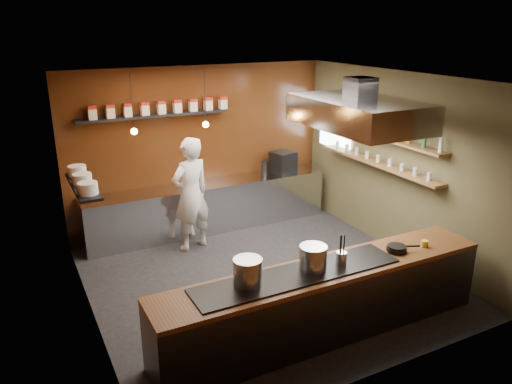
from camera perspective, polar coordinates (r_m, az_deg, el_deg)
floor at (r=7.76m, az=0.88°, el=-9.82°), size 5.00×5.00×0.00m
back_wall at (r=9.35m, az=-6.32°, el=5.03°), size 5.00×0.00×5.00m
left_wall at (r=6.44m, az=-19.13°, el=-2.46°), size 0.00×5.00×5.00m
right_wall at (r=8.57m, az=15.87°, el=3.12°), size 0.00×5.00×5.00m
ceiling at (r=6.84m, az=1.00°, el=12.79°), size 5.00×5.00×0.00m
window_pane at (r=9.73m, az=9.08°, el=7.86°), size 0.00×1.00×1.00m
prep_counter at (r=9.37m, az=-5.36°, el=-1.65°), size 4.60×0.65×0.90m
pass_counter at (r=6.35m, az=7.82°, el=-12.25°), size 4.40×0.72×0.94m
tin_shelf at (r=8.80m, az=-11.68°, el=8.54°), size 2.60×0.26×0.04m
plate_shelf at (r=7.38m, az=-19.16°, el=0.66°), size 0.30×1.40×0.04m
bottle_shelf_upper at (r=8.58m, az=13.98°, el=6.20°), size 0.26×2.80×0.04m
bottle_shelf_lower at (r=8.70m, az=13.73°, el=3.18°), size 0.26×2.80×0.04m
extractor_hood at (r=7.29m, az=11.66°, el=8.87°), size 1.20×2.00×0.72m
pendant_left at (r=8.06m, az=-13.78°, el=7.10°), size 0.10×0.10×0.95m
pendant_right at (r=8.41m, az=-5.77°, el=8.02°), size 0.10×0.10×0.95m
storage_tins at (r=8.82m, az=-10.79°, el=9.48°), size 2.43×0.13×0.22m
plate_stacks at (r=7.35m, az=-19.24°, el=1.40°), size 0.26×1.16×0.16m
bottles at (r=8.56m, az=14.05°, el=7.11°), size 0.06×2.66×0.24m
wine_glasses at (r=8.67m, az=13.78°, el=3.72°), size 0.07×2.37×0.13m
stockpot_large at (r=5.60m, az=-0.95°, el=-9.14°), size 0.36×0.36×0.32m
stockpot_small at (r=5.95m, az=6.53°, el=-7.52°), size 0.42×0.42×0.31m
utensil_crock at (r=6.15m, az=9.73°, el=-7.50°), size 0.14×0.14×0.17m
frying_pan at (r=6.70m, az=15.82°, el=-6.16°), size 0.41×0.26×0.06m
butter_jar at (r=6.95m, az=18.70°, el=-5.61°), size 0.12×0.12×0.09m
espresso_machine at (r=9.81m, az=3.13°, el=3.42°), size 0.50×0.48×0.42m
chef at (r=8.44m, az=-7.46°, el=-0.27°), size 0.82×0.65×1.96m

